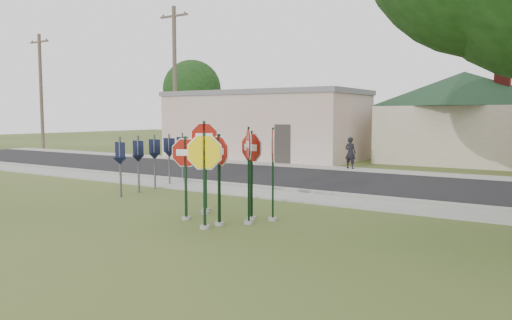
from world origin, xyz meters
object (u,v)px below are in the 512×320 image
Objects in this scene: stop_sign_left at (186,167)px; utility_pole_near at (175,79)px; pedestrian at (350,153)px; stop_sign_center at (219,168)px; stop_sign_yellow at (204,167)px.

utility_pole_near is at bearing 132.74° from stop_sign_left.
utility_pole_near is 12.90m from pedestrian.
stop_sign_left is 0.24× the size of utility_pole_near.
stop_sign_center reaches higher than stop_sign_left.
stop_sign_left is at bearing 152.57° from stop_sign_yellow.
stop_sign_left is (-1.13, 0.07, -0.05)m from stop_sign_center.
stop_sign_center is 13.74m from pedestrian.
utility_pole_near reaches higher than stop_sign_left.
pedestrian is (-2.11, 13.56, -0.58)m from stop_sign_center.
stop_sign_yellow reaches higher than stop_sign_left.
stop_sign_center is at bearing -45.05° from utility_pole_near.
stop_sign_left is 1.45× the size of pedestrian.
stop_sign_yellow is 14.20m from pedestrian.
stop_sign_center is at bearing 105.51° from pedestrian.
pedestrian is (-2.04, 14.04, -0.64)m from stop_sign_yellow.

